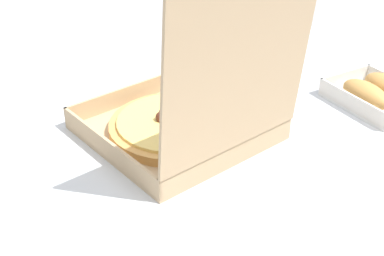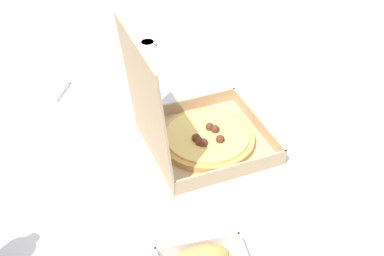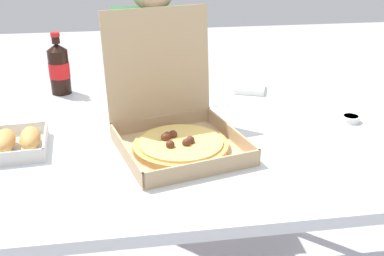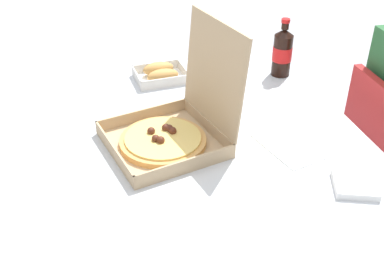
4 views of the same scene
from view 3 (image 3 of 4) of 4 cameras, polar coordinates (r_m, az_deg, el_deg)
The scene contains 9 objects.
dining_table at distance 1.40m, azimuth -1.31°, elevation -3.10°, with size 1.23×0.98×0.73m.
chair at distance 2.13m, azimuth -4.44°, elevation 1.47°, with size 0.41×0.41×0.83m.
diner_person at distance 2.12m, azimuth -4.70°, elevation 7.25°, with size 0.36×0.41×1.15m.
pizza_box_open at distance 1.25m, azimuth -2.00°, elevation -0.20°, with size 0.39×0.41×0.36m.
bread_side_box at distance 1.33m, azimuth -20.96°, elevation -1.56°, with size 0.17×0.20×0.06m.
cola_bottle at distance 1.72m, azimuth -16.28°, elevation 7.18°, with size 0.07×0.07×0.22m.
paper_menu at distance 1.60m, azimuth 0.21°, elevation 3.35°, with size 0.21×0.15×0.00m, color white.
napkin_pile at distance 1.72m, azimuth 7.22°, elevation 4.96°, with size 0.11×0.11×0.02m, color white.
dipping_sauce_cup at distance 1.51m, azimuth 19.23°, elevation 1.15°, with size 0.06×0.06×0.02m.
Camera 3 is at (-0.16, -1.24, 1.29)m, focal length 42.65 mm.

